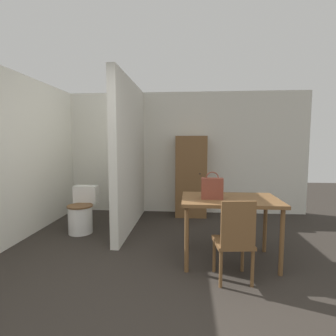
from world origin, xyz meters
name	(u,v)px	position (x,y,z in m)	size (l,w,h in m)	color
ground_plane	(148,335)	(0.00, 0.00, 0.00)	(16.00, 16.00, 0.00)	#2D2823
wall_back	(175,153)	(0.00, 3.66, 1.25)	(5.41, 0.12, 2.50)	silver
wall_left	(14,158)	(-2.26, 1.80, 1.25)	(0.12, 4.60, 2.50)	silver
partition_wall	(130,156)	(-0.71, 2.57, 1.25)	(0.12, 2.07, 2.50)	silver
dining_table	(230,205)	(0.81, 1.34, 0.71)	(1.17, 0.76, 0.80)	brown
wooden_chair	(235,239)	(0.79, 0.83, 0.47)	(0.43, 0.43, 0.90)	brown
toilet	(82,213)	(-1.46, 2.24, 0.32)	(0.41, 0.56, 0.74)	white
handbag	(212,188)	(0.58, 1.27, 0.93)	(0.26, 0.10, 0.33)	brown
wooden_cabinet	(191,176)	(0.35, 3.36, 0.80)	(0.61, 0.47, 1.60)	brown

